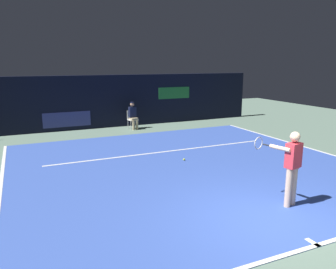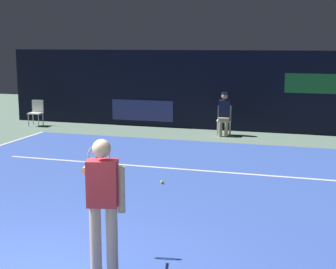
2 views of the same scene
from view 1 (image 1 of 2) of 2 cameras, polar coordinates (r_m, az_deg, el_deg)
name	(u,v)px [view 1 (image 1 of 2)]	position (r m, az deg, el deg)	size (l,w,h in m)	color
ground_plane	(186,166)	(10.49, 3.13, -5.47)	(30.76, 30.76, 0.00)	slate
court_surface	(186,166)	(10.49, 3.13, -5.44)	(10.64, 10.28, 0.01)	#3856B2
line_baseline	(317,245)	(6.77, 24.36, -17.00)	(10.64, 0.10, 0.01)	white
line_sideline_left	(309,148)	(13.66, 23.18, -2.18)	(0.10, 10.28, 0.01)	white
line_sideline_right	(0,192)	(9.43, -27.02, -8.85)	(0.10, 10.28, 0.01)	white
line_service	(163,152)	(12.04, -0.82, -3.02)	(8.30, 0.10, 0.01)	white
line_centre_mark	(313,242)	(6.82, 23.71, -16.68)	(0.10, 0.30, 0.01)	white
back_wall	(119,101)	(16.97, -8.42, 5.77)	(14.99, 0.33, 2.60)	black
tennis_player	(292,164)	(7.88, 20.55, -4.81)	(0.79, 0.93, 1.73)	beige
line_judge_on_chair	(133,115)	(16.20, -6.08, 3.33)	(0.48, 0.56, 1.32)	white
tennis_ball	(184,159)	(11.03, 2.78, -4.32)	(0.07, 0.07, 0.07)	#CCE033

